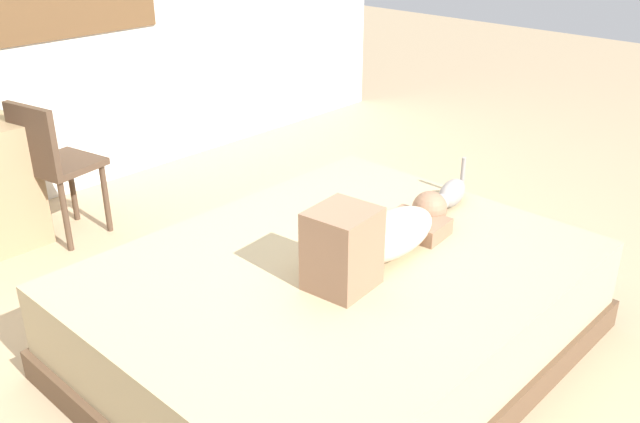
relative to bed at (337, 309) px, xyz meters
name	(u,v)px	position (x,y,z in m)	size (l,w,h in m)	color
ground_plane	(329,338)	(0.05, 0.09, -0.23)	(16.00, 16.00, 0.00)	tan
bed	(337,309)	(0.00, 0.00, 0.00)	(2.17, 1.72, 0.46)	brown
person_lying	(380,236)	(0.15, -0.11, 0.35)	(0.94, 0.34, 0.34)	#CCB299
cat	(451,194)	(0.84, -0.02, 0.30)	(0.35, 0.17, 0.21)	gray
chair_by_desk	(52,160)	(-0.29, 1.97, 0.28)	(0.45, 0.45, 0.86)	#4C3828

